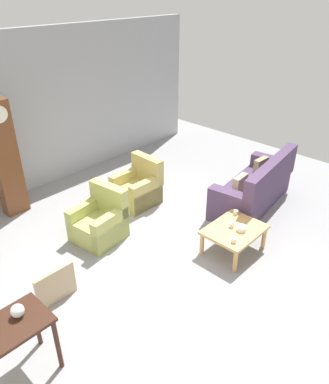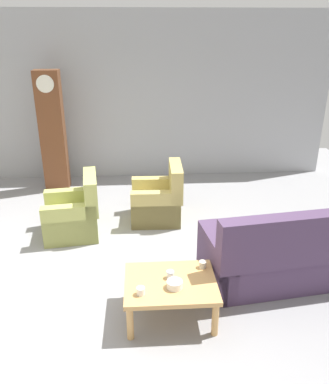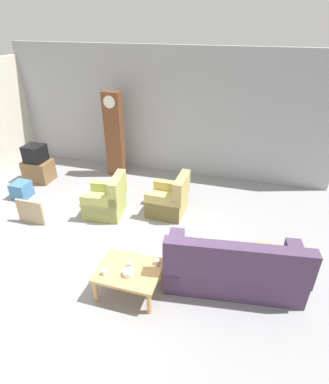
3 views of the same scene
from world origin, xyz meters
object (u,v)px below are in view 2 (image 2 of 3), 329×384
at_px(coffee_table_wood, 170,286).
at_px(cup_blue_rimmed, 170,274).
at_px(cup_cream_tall, 203,264).
at_px(grandfather_clock, 53,132).
at_px(bowl_white_stacked, 175,284).
at_px(armchair_olive_near, 74,215).
at_px(cup_white_porcelain, 141,291).
at_px(couch_floral, 292,255).
at_px(armchair_olive_far, 159,202).

height_order(coffee_table_wood, cup_blue_rimmed, cup_blue_rimmed).
bearing_deg(cup_cream_tall, cup_blue_rimmed, -155.19).
xyz_separation_m(grandfather_clock, bowl_white_stacked, (1.91, -3.89, -0.63)).
bearing_deg(armchair_olive_near, coffee_table_wood, -55.85).
height_order(cup_white_porcelain, cup_blue_rimmed, cup_blue_rimmed).
height_order(couch_floral, armchair_olive_near, couch_floral).
xyz_separation_m(cup_white_porcelain, cup_cream_tall, (0.69, 0.43, -0.00)).
distance_m(armchair_olive_near, grandfather_clock, 2.14).
distance_m(grandfather_clock, cup_white_porcelain, 4.32).
height_order(armchair_olive_near, armchair_olive_far, same).
distance_m(couch_floral, cup_white_porcelain, 1.97).
distance_m(armchair_olive_far, grandfather_clock, 2.52).
height_order(armchair_olive_far, cup_cream_tall, armchair_olive_far).
relative_size(armchair_olive_far, cup_cream_tall, 11.26).
height_order(armchair_olive_near, grandfather_clock, grandfather_clock).
xyz_separation_m(coffee_table_wood, cup_blue_rimmed, (0.00, 0.06, 0.10)).
bearing_deg(armchair_olive_near, bowl_white_stacked, -56.63).
bearing_deg(grandfather_clock, armchair_olive_far, -38.33).
bearing_deg(grandfather_clock, cup_blue_rimmed, -63.13).
bearing_deg(cup_blue_rimmed, cup_white_porcelain, -140.64).
relative_size(armchair_olive_near, armchair_olive_far, 1.00).
height_order(coffee_table_wood, cup_white_porcelain, cup_white_porcelain).
bearing_deg(bowl_white_stacked, grandfather_clock, 116.22).
relative_size(couch_floral, bowl_white_stacked, 13.55).
relative_size(grandfather_clock, cup_blue_rimmed, 26.90).
relative_size(grandfather_clock, cup_cream_tall, 26.88).
height_order(couch_floral, bowl_white_stacked, couch_floral).
xyz_separation_m(grandfather_clock, cup_white_porcelain, (1.57, -3.97, -0.63)).
height_order(armchair_olive_near, coffee_table_wood, armchair_olive_near).
xyz_separation_m(armchair_olive_near, grandfather_clock, (-0.60, 1.89, 0.80)).
distance_m(armchair_olive_near, bowl_white_stacked, 2.40).
height_order(armchair_olive_far, coffee_table_wood, armchair_olive_far).
height_order(grandfather_clock, cup_cream_tall, grandfather_clock).
xyz_separation_m(armchair_olive_near, coffee_table_wood, (1.28, -1.89, 0.07)).
bearing_deg(coffee_table_wood, armchair_olive_far, 90.17).
bearing_deg(grandfather_clock, cup_white_porcelain, -68.45).
height_order(couch_floral, cup_cream_tall, couch_floral).
distance_m(cup_cream_tall, bowl_white_stacked, 0.48).
bearing_deg(couch_floral, grandfather_clock, 136.38).
relative_size(cup_white_porcelain, cup_blue_rimmed, 1.03).
xyz_separation_m(grandfather_clock, cup_cream_tall, (2.25, -3.55, -0.63)).
height_order(coffee_table_wood, bowl_white_stacked, bowl_white_stacked).
height_order(grandfather_clock, bowl_white_stacked, grandfather_clock).
relative_size(grandfather_clock, bowl_white_stacked, 13.54).
xyz_separation_m(armchair_olive_far, bowl_white_stacked, (0.04, -2.41, 0.17)).
relative_size(cup_cream_tall, bowl_white_stacked, 0.50).
xyz_separation_m(armchair_olive_far, cup_blue_rimmed, (0.01, -2.24, 0.17)).
relative_size(armchair_olive_near, cup_white_porcelain, 10.99).
xyz_separation_m(coffee_table_wood, cup_white_porcelain, (-0.31, -0.19, 0.10)).
distance_m(cup_blue_rimmed, cup_cream_tall, 0.41).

